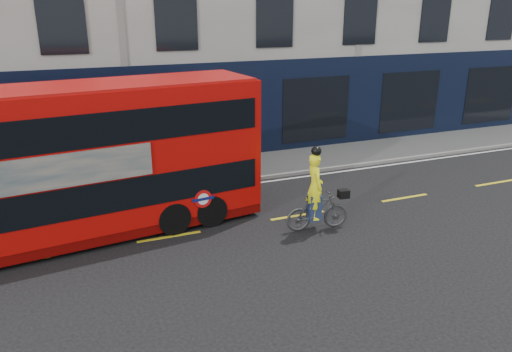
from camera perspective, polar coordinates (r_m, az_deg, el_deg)
ground at (r=12.96m, az=-8.43°, el=-9.60°), size 120.00×120.00×0.00m
pavement at (r=18.82m, az=-13.15°, el=-0.40°), size 60.00×3.00×0.12m
kerb at (r=17.42m, az=-12.36°, el=-1.91°), size 60.00×0.12×0.13m
road_edge_line at (r=17.16m, az=-12.17°, el=-2.44°), size 58.00×0.10×0.01m
lane_dashes at (r=14.26m, az=-9.88°, el=-6.85°), size 58.00×0.12×0.01m
bus at (r=14.14m, az=-20.45°, el=1.35°), size 10.63×3.58×4.21m
cyclist at (r=14.28m, az=6.95°, el=-2.99°), size 1.90×0.76×2.50m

